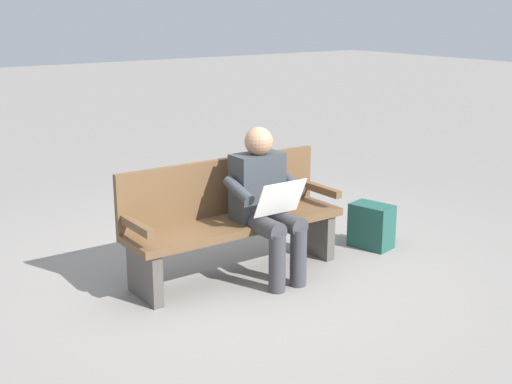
# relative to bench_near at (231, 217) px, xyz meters

# --- Properties ---
(ground_plane) EXTENTS (40.00, 40.00, 0.00)m
(ground_plane) POSITION_rel_bench_near_xyz_m (0.00, 0.07, -0.46)
(ground_plane) COLOR gray
(bench_near) EXTENTS (1.80, 0.49, 0.90)m
(bench_near) POSITION_rel_bench_near_xyz_m (0.00, 0.00, 0.00)
(bench_near) COLOR brown
(bench_near) RESTS_ON ground
(person_seated) EXTENTS (0.57, 0.57, 1.18)m
(person_seated) POSITION_rel_bench_near_xyz_m (-0.16, 0.23, 0.17)
(person_seated) COLOR #33383D
(person_seated) RESTS_ON ground
(backpack) EXTENTS (0.33, 0.40, 0.39)m
(backpack) POSITION_rel_bench_near_xyz_m (-1.33, 0.22, -0.27)
(backpack) COLOR #1E4C42
(backpack) RESTS_ON ground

